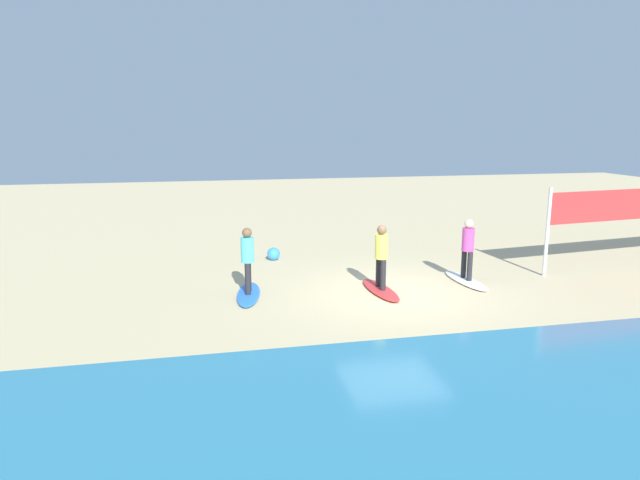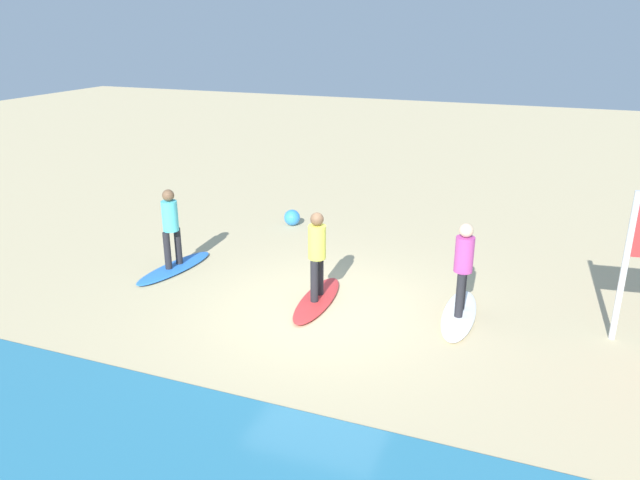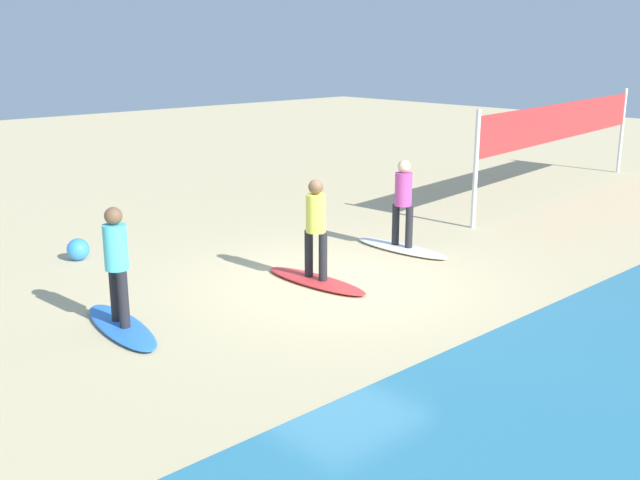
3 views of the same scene
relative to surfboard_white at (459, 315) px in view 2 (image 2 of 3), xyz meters
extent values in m
plane|color=#CCB789|center=(2.27, 0.60, -0.04)|extent=(60.00, 60.00, 0.00)
ellipsoid|color=white|center=(0.00, 0.00, 0.00)|extent=(0.65, 2.12, 0.09)
cylinder|color=#232328|center=(-0.01, 0.16, 0.43)|extent=(0.14, 0.14, 0.78)
cylinder|color=#232328|center=(0.01, -0.16, 0.43)|extent=(0.14, 0.14, 0.78)
cylinder|color=#B74293|center=(0.00, 0.00, 1.14)|extent=(0.32, 0.32, 0.62)
sphere|color=beige|center=(0.00, 0.00, 1.56)|extent=(0.24, 0.24, 0.24)
ellipsoid|color=red|center=(2.54, 0.34, 0.00)|extent=(0.68, 2.13, 0.09)
cylinder|color=#232328|center=(2.53, 0.50, 0.43)|extent=(0.14, 0.14, 0.78)
cylinder|color=#232328|center=(2.55, 0.18, 0.43)|extent=(0.14, 0.14, 0.78)
cylinder|color=#E0E04C|center=(2.54, 0.34, 1.14)|extent=(0.32, 0.32, 0.62)
sphere|color=brown|center=(2.54, 0.34, 1.56)|extent=(0.24, 0.24, 0.24)
ellipsoid|color=blue|center=(5.88, 0.00, 0.00)|extent=(0.86, 2.16, 0.09)
cylinder|color=#232328|center=(5.90, 0.15, 0.43)|extent=(0.14, 0.14, 0.78)
cylinder|color=#232328|center=(5.86, -0.16, 0.43)|extent=(0.14, 0.14, 0.78)
cylinder|color=#4CC6D1|center=(5.88, 0.00, 1.14)|extent=(0.32, 0.32, 0.62)
sphere|color=brown|center=(5.88, 0.00, 1.56)|extent=(0.24, 0.24, 0.24)
cylinder|color=silver|center=(-2.46, -0.13, 1.21)|extent=(0.10, 0.10, 2.50)
sphere|color=#338CE5|center=(4.77, -3.58, 0.16)|extent=(0.40, 0.40, 0.40)
camera|label=1|loc=(6.98, 13.49, 4.18)|focal=31.49mm
camera|label=2|loc=(-1.21, 9.83, 4.88)|focal=34.25mm
camera|label=3|loc=(10.46, 8.88, 3.81)|focal=41.90mm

